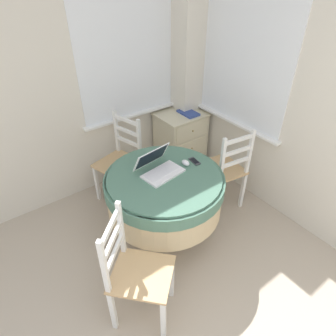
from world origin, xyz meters
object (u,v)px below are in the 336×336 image
dining_chair_near_right_window (225,170)px  dining_chair_near_back_window (121,161)px  cell_phone (195,161)px  laptop (159,168)px  computer_mouse (186,163)px  book_on_cabinet (188,113)px  corner_cabinet (180,140)px  dining_chair_camera_near (136,273)px  round_dining_table (164,191)px

dining_chair_near_right_window → dining_chair_near_back_window: bearing=134.9°
cell_phone → laptop: bearing=169.5°
computer_mouse → book_on_cabinet: size_ratio=0.34×
laptop → cell_phone: size_ratio=2.96×
dining_chair_near_right_window → corner_cabinet: dining_chair_near_right_window is taller
computer_mouse → cell_phone: computer_mouse is taller
laptop → corner_cabinet: bearing=42.2°
corner_cabinet → dining_chair_camera_near: bearing=-137.5°
dining_chair_camera_near → corner_cabinet: bearing=42.5°
computer_mouse → corner_cabinet: size_ratio=0.12×
laptop → book_on_cabinet: (0.94, 0.75, -0.04)m
computer_mouse → book_on_cabinet: 1.06m
dining_chair_camera_near → round_dining_table: bearing=39.0°
dining_chair_near_back_window → dining_chair_near_right_window: 1.10m
round_dining_table → corner_cabinet: 1.26m
computer_mouse → cell_phone: 0.10m
laptop → book_on_cabinet: bearing=38.3°
dining_chair_near_right_window → cell_phone: bearing=179.7°
corner_cabinet → book_on_cabinet: book_on_cabinet is taller
corner_cabinet → laptop: bearing=-137.8°
round_dining_table → cell_phone: 0.38m
cell_phone → corner_cabinet: (0.54, 0.86, -0.37)m
laptop → round_dining_table: bearing=-87.6°
laptop → dining_chair_camera_near: size_ratio=0.41×
dining_chair_near_back_window → laptop: bearing=-89.4°
dining_chair_near_back_window → corner_cabinet: 0.90m
computer_mouse → book_on_cabinet: computer_mouse is taller
laptop → dining_chair_near_right_window: 0.83m
round_dining_table → dining_chair_camera_near: bearing=-141.0°
round_dining_table → dining_chair_camera_near: size_ratio=1.10×
laptop → dining_chair_near_back_window: 0.78m
dining_chair_near_back_window → round_dining_table: bearing=-89.2°
dining_chair_near_back_window → dining_chair_camera_near: same height
round_dining_table → dining_chair_near_back_window: size_ratio=1.10×
round_dining_table → laptop: laptop is taller
laptop → dining_chair_camera_near: (-0.60, -0.56, -0.32)m
dining_chair_near_right_window → book_on_cabinet: 0.88m
cell_phone → book_on_cabinet: 1.01m
computer_mouse → book_on_cabinet: (0.69, 0.80, -0.02)m
laptop → cell_phone: (0.35, -0.06, -0.04)m
dining_chair_near_right_window → corner_cabinet: bearing=82.4°
round_dining_table → corner_cabinet: bearing=44.8°
dining_chair_near_right_window → dining_chair_camera_near: 1.45m
dining_chair_camera_near → book_on_cabinet: (1.54, 1.30, 0.28)m
dining_chair_camera_near → book_on_cabinet: dining_chair_camera_near is taller
round_dining_table → corner_cabinet: (0.88, 0.87, -0.20)m
round_dining_table → book_on_cabinet: bearing=41.0°
dining_chair_camera_near → corner_cabinet: dining_chair_camera_near is taller
computer_mouse → dining_chair_near_back_window: (-0.26, 0.76, -0.30)m
dining_chair_near_back_window → book_on_cabinet: 0.99m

